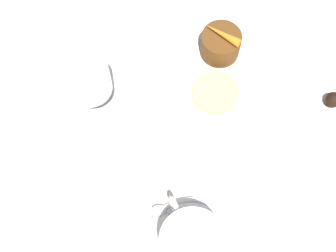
# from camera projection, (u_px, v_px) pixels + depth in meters

# --- Properties ---
(ground_plane) EXTENTS (3.00, 3.00, 0.00)m
(ground_plane) POSITION_uv_depth(u_px,v_px,m) (210.00, 89.00, 0.75)
(ground_plane) COLOR white
(dinner_plate) EXTENTS (0.27, 0.27, 0.01)m
(dinner_plate) POSITION_uv_depth(u_px,v_px,m) (218.00, 69.00, 0.75)
(dinner_plate) COLOR white
(dinner_plate) RESTS_ON ground_plane
(saucer) EXTENTS (0.13, 0.13, 0.01)m
(saucer) POSITION_uv_depth(u_px,v_px,m) (191.00, 245.00, 0.65)
(saucer) COLOR white
(saucer) RESTS_ON ground_plane
(coffee_cup) EXTENTS (0.11, 0.09, 0.06)m
(coffee_cup) POSITION_uv_depth(u_px,v_px,m) (192.00, 244.00, 0.61)
(coffee_cup) COLOR white
(coffee_cup) RESTS_ON saucer
(spoon) EXTENTS (0.07, 0.10, 0.00)m
(spoon) POSITION_uv_depth(u_px,v_px,m) (181.00, 214.00, 0.66)
(spoon) COLOR silver
(spoon) RESTS_ON saucer
(wine_glass) EXTENTS (0.07, 0.07, 0.13)m
(wine_glass) POSITION_uv_depth(u_px,v_px,m) (88.00, 80.00, 0.66)
(wine_glass) COLOR silver
(wine_glass) RESTS_ON ground_plane
(fork) EXTENTS (0.02, 0.18, 0.01)m
(fork) POSITION_uv_depth(u_px,v_px,m) (246.00, 181.00, 0.69)
(fork) COLOR silver
(fork) RESTS_ON ground_plane
(dessert_cake) EXTENTS (0.06, 0.06, 0.04)m
(dessert_cake) POSITION_uv_depth(u_px,v_px,m) (220.00, 44.00, 0.74)
(dessert_cake) COLOR #563314
(dessert_cake) RESTS_ON dinner_plate
(carrot_garnish) EXTENTS (0.06, 0.04, 0.01)m
(carrot_garnish) POSITION_uv_depth(u_px,v_px,m) (222.00, 34.00, 0.71)
(carrot_garnish) COLOR orange
(carrot_garnish) RESTS_ON dessert_cake
(pineapple_slice) EXTENTS (0.07, 0.07, 0.01)m
(pineapple_slice) POSITION_uv_depth(u_px,v_px,m) (216.00, 92.00, 0.72)
(pineapple_slice) COLOR #EFE075
(pineapple_slice) RESTS_ON dinner_plate
(chocolate_truffle) EXTENTS (0.03, 0.03, 0.03)m
(chocolate_truffle) POSITION_uv_depth(u_px,v_px,m) (333.00, 100.00, 0.72)
(chocolate_truffle) COLOR black
(chocolate_truffle) RESTS_ON ground_plane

